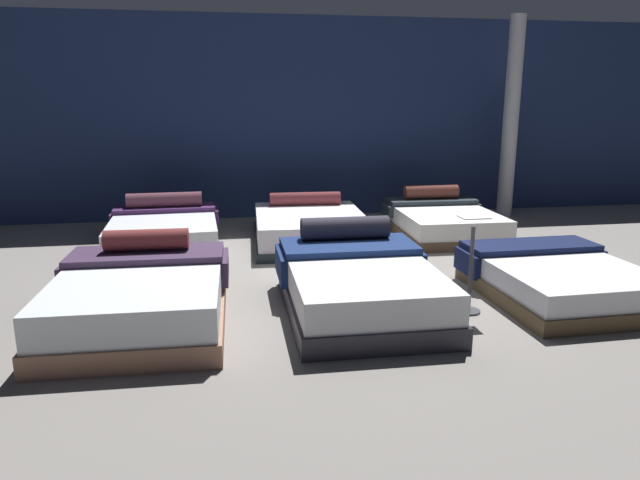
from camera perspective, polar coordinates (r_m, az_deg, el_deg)
name	(u,v)px	position (r m, az deg, el deg)	size (l,w,h in m)	color
ground_plane	(334,274)	(7.11, 1.43, -3.38)	(18.00, 18.00, 0.02)	gray
showroom_back_wall	(294,119)	(10.48, -2.54, 11.88)	(18.00, 0.06, 3.50)	navy
bed_0	(140,298)	(5.67, -17.34, -5.51)	(1.64, 2.02, 0.80)	#966A52
bed_1	(359,284)	(5.84, 3.91, -4.34)	(1.56, 2.14, 0.81)	#27272F
bed_2	(558,279)	(6.71, 22.49, -3.60)	(1.63, 1.94, 0.46)	brown
bed_3	(164,231)	(8.63, -15.14, 0.88)	(1.64, 2.05, 0.70)	#514C58
bed_4	(310,227)	(8.58, -1.01, 1.24)	(1.73, 2.22, 0.65)	black
bed_5	(443,221)	(9.26, 12.09, 1.84)	(1.59, 2.01, 0.70)	brown
price_sign	(470,276)	(5.92, 14.64, -3.49)	(0.28, 0.24, 0.98)	#3F3F44
support_pillar	(511,119)	(10.99, 18.34, 11.30)	(0.27, 0.27, 3.50)	silver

